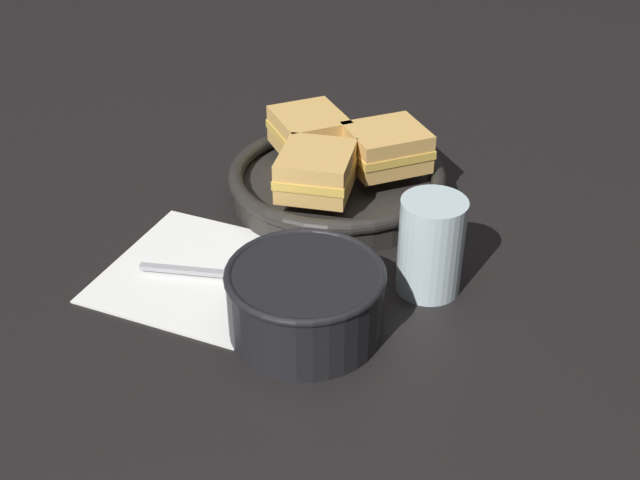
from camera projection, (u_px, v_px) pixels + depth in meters
ground_plane at (271, 287)px, 0.81m from camera, size 4.00×4.00×0.00m
napkin at (215, 276)px, 0.82m from camera, size 0.24×0.21×0.00m
soup_bowl at (305, 297)px, 0.73m from camera, size 0.15×0.15×0.07m
spoon at (252, 276)px, 0.81m from camera, size 0.17×0.07×0.01m
skillet at (337, 182)px, 0.95m from camera, size 0.26×0.26×0.04m
sandwich_near_left at (386, 147)px, 0.93m from camera, size 0.12×0.12×0.05m
sandwich_near_right at (309, 132)px, 0.96m from camera, size 0.12×0.12×0.05m
sandwich_far_left at (316, 171)px, 0.88m from camera, size 0.10×0.11×0.05m
drinking_glass at (431, 246)px, 0.78m from camera, size 0.06×0.06×0.10m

